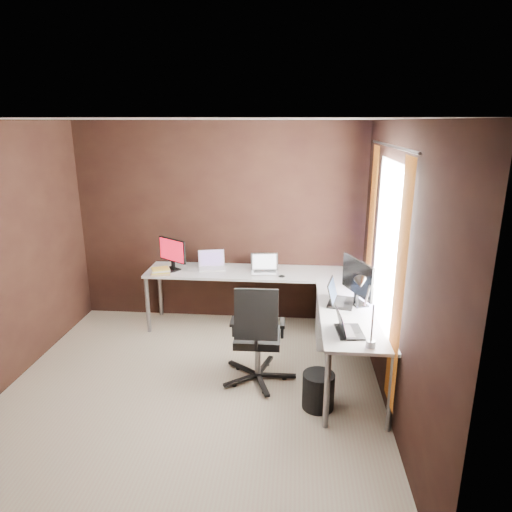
{
  "coord_description": "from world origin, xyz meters",
  "views": [
    {
      "loc": [
        0.94,
        -3.74,
        2.49
      ],
      "look_at": [
        0.53,
        0.95,
        1.09
      ],
      "focal_mm": 32.0,
      "sensor_mm": 36.0,
      "label": 1
    }
  ],
  "objects": [
    {
      "name": "desk",
      "position": [
        0.84,
        1.04,
        0.68
      ],
      "size": [
        2.65,
        2.25,
        0.73
      ],
      "color": "white",
      "rests_on": "ground"
    },
    {
      "name": "room",
      "position": [
        0.34,
        0.07,
        1.28
      ],
      "size": [
        3.6,
        3.6,
        2.5
      ],
      "color": "tan",
      "rests_on": "ground"
    },
    {
      "name": "monitor_right",
      "position": [
        1.57,
        0.56,
        0.99
      ],
      "size": [
        0.24,
        0.53,
        0.46
      ],
      "rotation": [
        0.0,
        0.0,
        1.96
      ],
      "color": "black",
      "rests_on": "desk"
    },
    {
      "name": "wastebasket",
      "position": [
        1.19,
        -0.13,
        0.17
      ],
      "size": [
        0.38,
        0.38,
        0.33
      ],
      "primitive_type": "cylinder",
      "rotation": [
        0.0,
        0.0,
        0.39
      ],
      "color": "black",
      "rests_on": "ground"
    },
    {
      "name": "book_stack",
      "position": [
        -0.64,
        1.3,
        0.76
      ],
      "size": [
        0.27,
        0.24,
        0.07
      ],
      "rotation": [
        0.0,
        0.0,
        0.34
      ],
      "color": "tan",
      "rests_on": "desk"
    },
    {
      "name": "drawer_pedestal",
      "position": [
        1.43,
        1.15,
        0.3
      ],
      "size": [
        0.42,
        0.5,
        0.6
      ],
      "primitive_type": "cube",
      "color": "white",
      "rests_on": "ground"
    },
    {
      "name": "monitor_left",
      "position": [
        -0.54,
        1.49,
        0.95
      ],
      "size": [
        0.38,
        0.27,
        0.39
      ],
      "rotation": [
        0.0,
        0.0,
        -0.6
      ],
      "color": "black",
      "rests_on": "desk"
    },
    {
      "name": "laptop_black_big",
      "position": [
        1.39,
        0.57,
        0.78
      ],
      "size": [
        0.32,
        0.39,
        0.23
      ],
      "rotation": [
        0.0,
        0.0,
        1.36
      ],
      "color": "black",
      "rests_on": "desk"
    },
    {
      "name": "desk_lamp",
      "position": [
        1.51,
        -0.29,
        1.09
      ],
      "size": [
        0.19,
        0.22,
        0.58
      ],
      "rotation": [
        0.0,
        0.0,
        0.23
      ],
      "color": "slate",
      "rests_on": "desk"
    },
    {
      "name": "laptop_silver",
      "position": [
        0.59,
        1.48,
        0.78
      ],
      "size": [
        0.35,
        0.27,
        0.22
      ],
      "rotation": [
        0.0,
        0.0,
        0.12
      ],
      "color": "silver",
      "rests_on": "desk"
    },
    {
      "name": "laptop_white",
      "position": [
        -0.07,
        1.58,
        0.78
      ],
      "size": [
        0.37,
        0.3,
        0.22
      ],
      "rotation": [
        0.0,
        0.0,
        0.24
      ],
      "color": "white",
      "rests_on": "desk"
    },
    {
      "name": "mouse_left",
      "position": [
        -0.53,
        1.36,
        0.75
      ],
      "size": [
        0.1,
        0.09,
        0.03
      ],
      "primitive_type": "ellipsoid",
      "rotation": [
        0.0,
        0.0,
        -0.44
      ],
      "color": "black",
      "rests_on": "desk"
    },
    {
      "name": "mouse_corner",
      "position": [
        0.8,
        1.3,
        0.75
      ],
      "size": [
        0.09,
        0.07,
        0.03
      ],
      "primitive_type": "ellipsoid",
      "rotation": [
        0.0,
        0.0,
        0.22
      ],
      "color": "black",
      "rests_on": "desk"
    },
    {
      "name": "office_chair",
      "position": [
        0.61,
        0.26,
        0.3
      ],
      "size": [
        0.58,
        0.58,
        1.03
      ],
      "rotation": [
        0.0,
        0.0,
        0.01
      ],
      "color": "black",
      "rests_on": "ground"
    },
    {
      "name": "laptop_black_small",
      "position": [
        1.41,
        -0.1,
        0.78
      ],
      "size": [
        0.25,
        0.33,
        0.21
      ],
      "rotation": [
        0.0,
        0.0,
        1.67
      ],
      "color": "black",
      "rests_on": "desk"
    }
  ]
}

